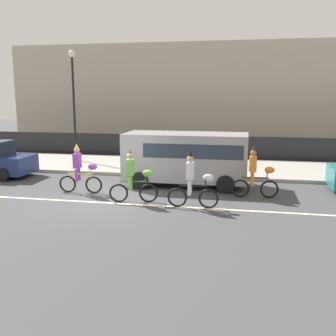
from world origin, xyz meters
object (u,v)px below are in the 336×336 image
object	(u,v)px
parked_van_grey	(188,155)
street_lamp_post	(73,90)
parade_cyclist_orange	(256,175)
parade_cyclist_zebra	(193,183)
parade_cyclist_purple	(80,172)
parade_cyclist_lime	(134,179)

from	to	relation	value
parked_van_grey	street_lamp_post	bearing A→B (deg)	148.44
parade_cyclist_orange	street_lamp_post	distance (m)	11.54
parade_cyclist_orange	parked_van_grey	bearing A→B (deg)	151.96
parade_cyclist_zebra	street_lamp_post	xyz separation A→B (m)	(-7.50, 7.39, 3.15)
parade_cyclist_purple	parked_van_grey	xyz separation A→B (m)	(3.83, 2.04, 0.44)
parade_cyclist_zebra	parade_cyclist_orange	distance (m)	2.69
parade_cyclist_lime	parade_cyclist_orange	world-z (taller)	same
parked_van_grey	parade_cyclist_lime	bearing A→B (deg)	-116.31
parade_cyclist_orange	parked_van_grey	distance (m)	3.12
parade_cyclist_purple	parked_van_grey	size ratio (longest dim) A/B	0.38
parade_cyclist_orange	parade_cyclist_purple	bearing A→B (deg)	-174.86
parade_cyclist_orange	parked_van_grey	world-z (taller)	parked_van_grey
parade_cyclist_purple	parade_cyclist_lime	xyz separation A→B (m)	(2.38, -0.90, 0.00)
parade_cyclist_lime	parked_van_grey	xyz separation A→B (m)	(1.45, 2.94, 0.44)
parade_cyclist_lime	parked_van_grey	world-z (taller)	parked_van_grey
parade_cyclist_lime	parked_van_grey	bearing A→B (deg)	63.69
parade_cyclist_purple	street_lamp_post	xyz separation A→B (m)	(-3.00, 6.24, 3.15)
parade_cyclist_purple	parade_cyclist_zebra	world-z (taller)	same
parade_cyclist_purple	parade_cyclist_lime	size ratio (longest dim) A/B	1.00
street_lamp_post	parade_cyclist_zebra	bearing A→B (deg)	-44.56
parade_cyclist_zebra	parade_cyclist_orange	size ratio (longest dim) A/B	1.00
street_lamp_post	parade_cyclist_orange	bearing A→B (deg)	-30.58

